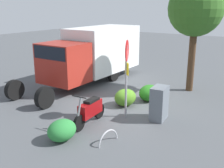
{
  "coord_description": "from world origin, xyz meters",
  "views": [
    {
      "loc": [
        9.18,
        5.6,
        4.04
      ],
      "look_at": [
        0.56,
        -0.1,
        1.07
      ],
      "focal_mm": 43.84,
      "sensor_mm": 36.0,
      "label": 1
    }
  ],
  "objects_px": {
    "motorcycle": "(90,110)",
    "bike_rack_hoop": "(108,143)",
    "street_tree": "(196,10)",
    "stop_sign": "(127,67)",
    "utility_cabinet": "(159,103)",
    "box_truck_near": "(93,52)"
  },
  "relations": [
    {
      "from": "motorcycle",
      "to": "bike_rack_hoop",
      "type": "distance_m",
      "value": 1.64
    },
    {
      "from": "motorcycle",
      "to": "bike_rack_hoop",
      "type": "xyz_separation_m",
      "value": [
        0.82,
        1.32,
        -0.52
      ]
    },
    {
      "from": "utility_cabinet",
      "to": "bike_rack_hoop",
      "type": "distance_m",
      "value": 2.66
    },
    {
      "from": "bike_rack_hoop",
      "to": "box_truck_near",
      "type": "bearing_deg",
      "value": -139.42
    },
    {
      "from": "street_tree",
      "to": "utility_cabinet",
      "type": "distance_m",
      "value": 5.26
    },
    {
      "from": "box_truck_near",
      "to": "utility_cabinet",
      "type": "relative_size",
      "value": 6.63
    },
    {
      "from": "street_tree",
      "to": "bike_rack_hoop",
      "type": "height_order",
      "value": "street_tree"
    },
    {
      "from": "stop_sign",
      "to": "bike_rack_hoop",
      "type": "relative_size",
      "value": 3.39
    },
    {
      "from": "utility_cabinet",
      "to": "bike_rack_hoop",
      "type": "relative_size",
      "value": 1.46
    },
    {
      "from": "box_truck_near",
      "to": "street_tree",
      "type": "distance_m",
      "value": 5.64
    },
    {
      "from": "box_truck_near",
      "to": "stop_sign",
      "type": "xyz_separation_m",
      "value": [
        3.46,
        4.13,
        0.32
      ]
    },
    {
      "from": "motorcycle",
      "to": "stop_sign",
      "type": "relative_size",
      "value": 0.63
    },
    {
      "from": "stop_sign",
      "to": "street_tree",
      "type": "height_order",
      "value": "street_tree"
    },
    {
      "from": "utility_cabinet",
      "to": "bike_rack_hoop",
      "type": "height_order",
      "value": "utility_cabinet"
    },
    {
      "from": "motorcycle",
      "to": "street_tree",
      "type": "xyz_separation_m",
      "value": [
        -5.85,
        1.64,
        3.33
      ]
    },
    {
      "from": "utility_cabinet",
      "to": "bike_rack_hoop",
      "type": "xyz_separation_m",
      "value": [
        2.53,
        -0.53,
        -0.62
      ]
    },
    {
      "from": "street_tree",
      "to": "stop_sign",
      "type": "bearing_deg",
      "value": -11.24
    },
    {
      "from": "motorcycle",
      "to": "stop_sign",
      "type": "height_order",
      "value": "stop_sign"
    },
    {
      "from": "utility_cabinet",
      "to": "bike_rack_hoop",
      "type": "bearing_deg",
      "value": -11.76
    },
    {
      "from": "box_truck_near",
      "to": "street_tree",
      "type": "height_order",
      "value": "street_tree"
    },
    {
      "from": "utility_cabinet",
      "to": "street_tree",
      "type": "bearing_deg",
      "value": -177.05
    },
    {
      "from": "stop_sign",
      "to": "utility_cabinet",
      "type": "bearing_deg",
      "value": 112.25
    }
  ]
}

